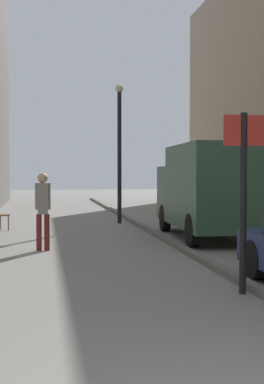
{
  "coord_description": "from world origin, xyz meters",
  "views": [
    {
      "loc": [
        -1.44,
        -2.5,
        1.75
      ],
      "look_at": [
        0.67,
        10.21,
        1.27
      ],
      "focal_mm": 49.57,
      "sensor_mm": 36.0,
      "label": 1
    }
  ],
  "objects_px": {
    "delivery_van": "(210,189)",
    "pedestrian_main_foreground": "(43,206)",
    "street_sign_post": "(243,187)",
    "lamp_post": "(119,144)"
  },
  "relations": [
    {
      "from": "delivery_van",
      "to": "pedestrian_main_foreground",
      "type": "bearing_deg",
      "value": -157.95
    },
    {
      "from": "street_sign_post",
      "to": "lamp_post",
      "type": "distance_m",
      "value": 10.86
    },
    {
      "from": "pedestrian_main_foreground",
      "to": "street_sign_post",
      "type": "distance_m",
      "value": 5.55
    },
    {
      "from": "pedestrian_main_foreground",
      "to": "lamp_post",
      "type": "distance_m",
      "value": 6.81
    },
    {
      "from": "pedestrian_main_foreground",
      "to": "lamp_post",
      "type": "height_order",
      "value": "lamp_post"
    },
    {
      "from": "pedestrian_main_foreground",
      "to": "delivery_van",
      "type": "xyz_separation_m",
      "value": [
        4.39,
        1.59,
        0.31
      ]
    },
    {
      "from": "lamp_post",
      "to": "delivery_van",
      "type": "bearing_deg",
      "value": -68.01
    },
    {
      "from": "delivery_van",
      "to": "lamp_post",
      "type": "relative_size",
      "value": 1.07
    },
    {
      "from": "pedestrian_main_foreground",
      "to": "delivery_van",
      "type": "relative_size",
      "value": 0.34
    },
    {
      "from": "street_sign_post",
      "to": "delivery_van",
      "type": "bearing_deg",
      "value": -103.44
    }
  ]
}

